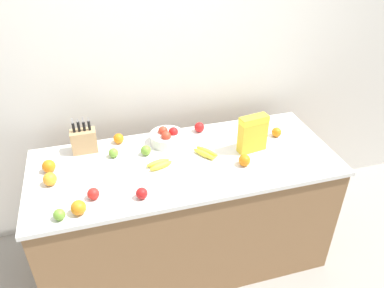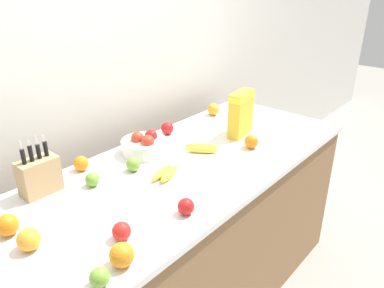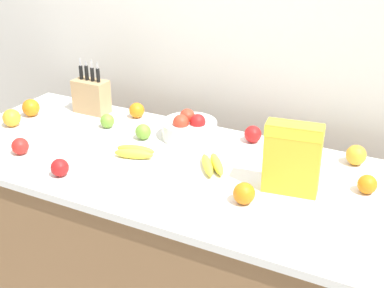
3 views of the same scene
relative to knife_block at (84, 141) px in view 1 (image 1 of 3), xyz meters
The scene contains 21 objects.
ground_plane 1.22m from the knife_block, 25.45° to the right, with size 14.00×14.00×0.00m, color gray.
wall_back 0.77m from the knife_block, 28.01° to the left, with size 9.00×0.06×2.60m.
counter 0.88m from the knife_block, 25.45° to the right, with size 2.02×0.83×0.91m.
knife_block is the anchor object (origin of this frame).
cereal_box 1.14m from the knife_block, 15.21° to the right, with size 0.21×0.10×0.26m.
fruit_bowl 0.57m from the knife_block, ahead, with size 0.24×0.24×0.12m.
banana_bunch_left 0.55m from the knife_block, 34.81° to the right, with size 0.18×0.12×0.04m.
banana_bunch_right 0.83m from the knife_block, 19.10° to the right, with size 0.16×0.19×0.04m.
apple_front 0.42m from the knife_block, 21.75° to the right, with size 0.07×0.07×0.07m, color #6B9E33.
apple_middle 0.66m from the knife_block, 104.35° to the right, with size 0.06×0.06×0.06m, color #6B9E33.
apple_near_bananas 0.83m from the knife_block, ahead, with size 0.07×0.07×0.07m, color red.
apple_rear 0.52m from the knife_block, 87.28° to the right, with size 0.07×0.07×0.07m, color red.
apple_rightmost 0.66m from the knife_block, 63.47° to the right, with size 0.07×0.07×0.07m, color red.
apple_by_knife_block 0.22m from the knife_block, 34.65° to the right, with size 0.06×0.06×0.06m, color #6B9E33.
orange_back_center 1.08m from the knife_block, 24.53° to the right, with size 0.08×0.08×0.08m, color orange.
orange_front_left 0.62m from the knife_block, 95.56° to the right, with size 0.08×0.08×0.08m, color orange.
orange_mid_left 0.29m from the knife_block, 142.72° to the right, with size 0.08×0.08×0.08m, color orange.
orange_by_cereal 0.24m from the knife_block, ahead, with size 0.07×0.07×0.07m, color orange.
orange_front_center 1.26m from the knife_block, ahead, with size 0.08×0.08×0.08m, color orange.
orange_mid_right 0.38m from the knife_block, 125.03° to the right, with size 0.08×0.08×0.08m, color orange.
orange_front_right 1.36m from the knife_block, ahead, with size 0.07×0.07×0.07m, color orange.
Camera 1 is at (-0.50, -1.94, 2.36)m, focal length 35.00 mm.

